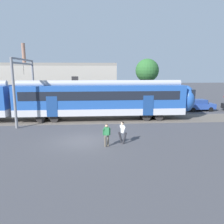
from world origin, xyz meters
TOP-DOWN VIEW (x-y plane):
  - ground_plane at (0.00, 0.00)m, footprint 160.00×160.00m
  - commuter_train at (-6.91, 7.43)m, footprint 38.05×3.07m
  - pedestrian_green at (1.84, -1.41)m, footprint 0.56×0.63m
  - pedestrian_white at (3.04, -0.82)m, footprint 0.63×0.54m
  - parked_car_blue at (14.93, 11.80)m, footprint 4.08×1.92m
  - catenary_gantry at (-6.35, 7.43)m, footprint 0.24×6.64m
  - background_building at (-4.24, 16.98)m, footprint 16.56×5.00m
  - street_tree_right at (9.04, 17.52)m, footprint 3.58×3.58m
  - street_tree_left at (-13.07, 21.04)m, footprint 2.95×2.95m

SIDE VIEW (x-z plane):
  - ground_plane at x=0.00m, z-range 0.00..0.00m
  - parked_car_blue at x=14.93m, z-range 0.01..1.55m
  - pedestrian_green at x=1.84m, z-range 0.13..1.80m
  - pedestrian_white at x=3.04m, z-range 0.13..1.80m
  - commuter_train at x=-6.91m, z-range -0.11..4.62m
  - background_building at x=-4.24m, z-range -1.39..7.81m
  - catenary_gantry at x=-6.35m, z-range 1.05..7.58m
  - street_tree_left at x=-13.07m, z-range 1.51..7.54m
  - street_tree_right at x=9.04m, z-range 1.76..8.91m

